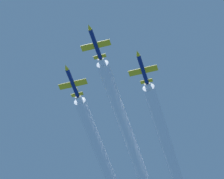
# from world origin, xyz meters

# --- Properties ---
(jet_lead) EXTENTS (8.08, 11.77, 2.83)m
(jet_lead) POSITION_xyz_m (0.54, 6.88, 153.03)
(jet_lead) COLOR navy
(jet_left_wingman) EXTENTS (8.08, 11.77, 2.83)m
(jet_left_wingman) POSITION_xyz_m (-9.71, -4.10, 152.17)
(jet_left_wingman) COLOR navy
(jet_right_wingman) EXTENTS (8.08, 11.77, 2.83)m
(jet_right_wingman) POSITION_xyz_m (10.23, -3.43, 152.26)
(jet_right_wingman) COLOR navy
(smoke_trail_lead) EXTENTS (3.43, 47.37, 3.43)m
(smoke_trail_lead) POSITION_xyz_m (0.54, -22.19, 153.00)
(smoke_trail_lead) COLOR white
(smoke_trail_left_wingman) EXTENTS (3.43, 39.74, 3.43)m
(smoke_trail_left_wingman) POSITION_xyz_m (-9.71, -29.36, 152.14)
(smoke_trail_left_wingman) COLOR white
(smoke_trail_right_wingman) EXTENTS (3.43, 46.33, 3.43)m
(smoke_trail_right_wingman) POSITION_xyz_m (10.23, -31.98, 152.23)
(smoke_trail_right_wingman) COLOR white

